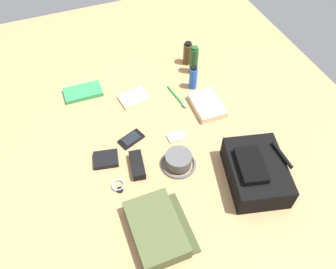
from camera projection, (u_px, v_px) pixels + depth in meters
ground_plane at (168, 141)px, 1.63m from camera, size 2.64×2.02×0.02m
backpack at (256, 172)px, 1.44m from camera, size 0.36×0.30×0.15m
toiletry_pouch at (157, 229)px, 1.30m from camera, size 0.28×0.23×0.07m
bucket_hat at (178, 161)px, 1.51m from camera, size 0.16×0.16×0.07m
cologne_bottle at (188, 53)px, 1.94m from camera, size 0.05×0.05×0.14m
shampoo_bottle at (194, 60)px, 1.88m from camera, size 0.05×0.05×0.17m
deodorant_spray at (193, 78)px, 1.81m from camera, size 0.04×0.04×0.14m
paperback_novel at (83, 92)px, 1.82m from camera, size 0.12×0.20×0.02m
cell_phone at (131, 139)px, 1.62m from camera, size 0.10×0.13×0.01m
media_player at (176, 137)px, 1.63m from camera, size 0.05×0.09×0.01m
wristwatch at (118, 186)px, 1.46m from camera, size 0.07×0.06×0.01m
toothbrush at (178, 98)px, 1.80m from camera, size 0.19×0.04×0.02m
wallet at (106, 159)px, 1.54m from camera, size 0.11×0.13×0.02m
notepad at (134, 98)px, 1.80m from camera, size 0.13×0.16×0.02m
folded_towel at (207, 105)px, 1.75m from camera, size 0.20×0.15×0.04m
sunglasses_case at (137, 165)px, 1.51m from camera, size 0.15×0.08×0.04m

